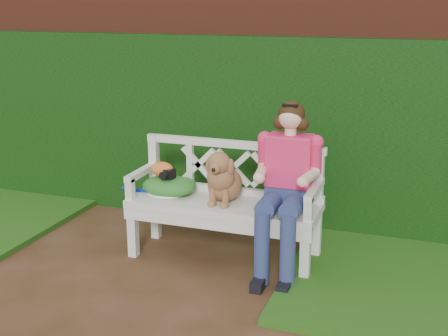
% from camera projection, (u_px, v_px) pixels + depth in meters
% --- Properties ---
extents(ground, '(60.00, 60.00, 0.00)m').
position_uv_depth(ground, '(113.00, 292.00, 4.24)').
color(ground, '#3A230F').
extents(brick_wall, '(10.00, 0.30, 2.20)m').
position_uv_depth(brick_wall, '(208.00, 98.00, 5.67)').
color(brick_wall, maroon).
rests_on(brick_wall, ground).
extents(ivy_hedge, '(10.00, 0.18, 1.70)m').
position_uv_depth(ivy_hedge, '(200.00, 129.00, 5.54)').
color(ivy_hedge, '#194A10').
rests_on(ivy_hedge, ground).
extents(garden_bench, '(1.62, 0.72, 0.48)m').
position_uv_depth(garden_bench, '(224.00, 230.00, 4.75)').
color(garden_bench, white).
rests_on(garden_bench, ground).
extents(seated_woman, '(0.62, 0.76, 1.22)m').
position_uv_depth(seated_woman, '(287.00, 193.00, 4.47)').
color(seated_woman, '#FE445D').
rests_on(seated_woman, ground).
extents(dog, '(0.37, 0.44, 0.43)m').
position_uv_depth(dog, '(224.00, 175.00, 4.61)').
color(dog, brown).
rests_on(dog, garden_bench).
extents(tennis_racket, '(0.57, 0.26, 0.03)m').
position_uv_depth(tennis_racket, '(162.00, 193.00, 4.84)').
color(tennis_racket, silver).
rests_on(tennis_racket, garden_bench).
extents(green_bag, '(0.45, 0.35, 0.15)m').
position_uv_depth(green_bag, '(169.00, 185.00, 4.83)').
color(green_bag, green).
rests_on(green_bag, garden_bench).
extents(camera_item, '(0.13, 0.11, 0.07)m').
position_uv_depth(camera_item, '(167.00, 173.00, 4.76)').
color(camera_item, black).
rests_on(camera_item, green_bag).
extents(baseball_glove, '(0.22, 0.19, 0.12)m').
position_uv_depth(baseball_glove, '(162.00, 169.00, 4.80)').
color(baseball_glove, orange).
rests_on(baseball_glove, green_bag).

